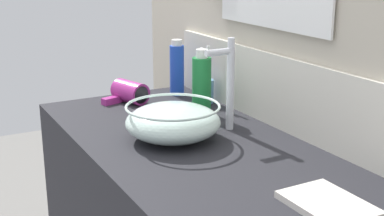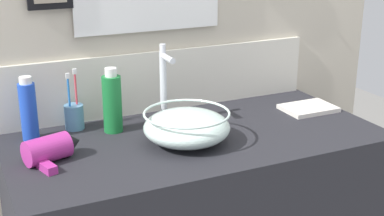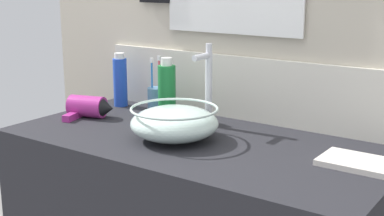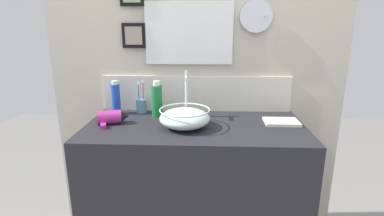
% 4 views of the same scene
% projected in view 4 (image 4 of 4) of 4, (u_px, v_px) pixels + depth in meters
% --- Properties ---
extents(vanity_counter, '(1.24, 0.60, 0.89)m').
position_uv_depth(vanity_counter, '(195.00, 195.00, 1.82)').
color(vanity_counter, '#232328').
rests_on(vanity_counter, ground).
extents(back_panel, '(1.89, 0.10, 2.58)m').
position_uv_depth(back_panel, '(197.00, 50.00, 1.91)').
color(back_panel, beige).
rests_on(back_panel, ground).
extents(glass_bowl_sink, '(0.28, 0.28, 0.11)m').
position_uv_depth(glass_bowl_sink, '(185.00, 118.00, 1.64)').
color(glass_bowl_sink, silver).
rests_on(glass_bowl_sink, vanity_counter).
extents(faucet, '(0.02, 0.10, 0.29)m').
position_uv_depth(faucet, '(187.00, 92.00, 1.80)').
color(faucet, silver).
rests_on(faucet, vanity_counter).
extents(hair_drier, '(0.19, 0.17, 0.08)m').
position_uv_depth(hair_drier, '(112.00, 117.00, 1.71)').
color(hair_drier, '#B22D8C').
rests_on(hair_drier, vanity_counter).
extents(toothbrush_cup, '(0.07, 0.07, 0.21)m').
position_uv_depth(toothbrush_cup, '(141.00, 105.00, 1.93)').
color(toothbrush_cup, '#598CB2').
rests_on(toothbrush_cup, vanity_counter).
extents(shampoo_bottle, '(0.05, 0.05, 0.21)m').
position_uv_depth(shampoo_bottle, '(116.00, 98.00, 1.88)').
color(shampoo_bottle, blue).
rests_on(shampoo_bottle, vanity_counter).
extents(lotion_bottle, '(0.06, 0.06, 0.22)m').
position_uv_depth(lotion_bottle, '(157.00, 100.00, 1.83)').
color(lotion_bottle, '#197233').
rests_on(lotion_bottle, vanity_counter).
extents(hand_towel, '(0.20, 0.14, 0.02)m').
position_uv_depth(hand_towel, '(281.00, 122.00, 1.73)').
color(hand_towel, silver).
rests_on(hand_towel, vanity_counter).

